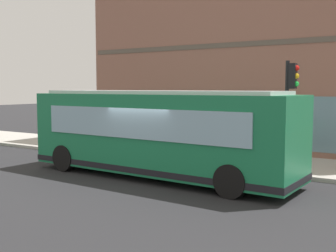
{
  "coord_description": "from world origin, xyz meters",
  "views": [
    {
      "loc": [
        -11.86,
        -8.09,
        3.16
      ],
      "look_at": [
        2.83,
        1.18,
        1.58
      ],
      "focal_mm": 44.87,
      "sensor_mm": 36.0,
      "label": 1
    }
  ],
  "objects_px": {
    "city_bus_nearside": "(158,134)",
    "fire_hydrant": "(194,148)",
    "pedestrian_near_building_entrance": "(81,128)",
    "newspaper_vending_box": "(122,141)",
    "pedestrian_near_hydrant": "(152,134)",
    "traffic_light_near_corner": "(290,95)"
  },
  "relations": [
    {
      "from": "city_bus_nearside",
      "to": "fire_hydrant",
      "type": "height_order",
      "value": "city_bus_nearside"
    },
    {
      "from": "pedestrian_near_building_entrance",
      "to": "city_bus_nearside",
      "type": "bearing_deg",
      "value": -118.61
    },
    {
      "from": "newspaper_vending_box",
      "to": "pedestrian_near_hydrant",
      "type": "bearing_deg",
      "value": -100.09
    },
    {
      "from": "city_bus_nearside",
      "to": "fire_hydrant",
      "type": "distance_m",
      "value": 4.19
    },
    {
      "from": "pedestrian_near_hydrant",
      "to": "newspaper_vending_box",
      "type": "distance_m",
      "value": 2.07
    },
    {
      "from": "pedestrian_near_building_entrance",
      "to": "newspaper_vending_box",
      "type": "bearing_deg",
      "value": -100.78
    },
    {
      "from": "traffic_light_near_corner",
      "to": "pedestrian_near_building_entrance",
      "type": "distance_m",
      "value": 11.93
    },
    {
      "from": "traffic_light_near_corner",
      "to": "pedestrian_near_building_entrance",
      "type": "height_order",
      "value": "traffic_light_near_corner"
    },
    {
      "from": "newspaper_vending_box",
      "to": "pedestrian_near_building_entrance",
      "type": "bearing_deg",
      "value": 79.22
    },
    {
      "from": "pedestrian_near_hydrant",
      "to": "newspaper_vending_box",
      "type": "bearing_deg",
      "value": 79.91
    },
    {
      "from": "traffic_light_near_corner",
      "to": "pedestrian_near_hydrant",
      "type": "height_order",
      "value": "traffic_light_near_corner"
    },
    {
      "from": "newspaper_vending_box",
      "to": "fire_hydrant",
      "type": "bearing_deg",
      "value": -84.76
    },
    {
      "from": "city_bus_nearside",
      "to": "newspaper_vending_box",
      "type": "bearing_deg",
      "value": 51.02
    },
    {
      "from": "pedestrian_near_building_entrance",
      "to": "pedestrian_near_hydrant",
      "type": "xyz_separation_m",
      "value": [
        -0.99,
        -5.32,
        0.06
      ]
    },
    {
      "from": "fire_hydrant",
      "to": "newspaper_vending_box",
      "type": "distance_m",
      "value": 3.79
    },
    {
      "from": "fire_hydrant",
      "to": "pedestrian_near_building_entrance",
      "type": "relative_size",
      "value": 0.48
    },
    {
      "from": "fire_hydrant",
      "to": "pedestrian_near_hydrant",
      "type": "relative_size",
      "value": 0.45
    },
    {
      "from": "pedestrian_near_hydrant",
      "to": "traffic_light_near_corner",
      "type": "bearing_deg",
      "value": -94.47
    },
    {
      "from": "city_bus_nearside",
      "to": "pedestrian_near_building_entrance",
      "type": "relative_size",
      "value": 6.57
    },
    {
      "from": "city_bus_nearside",
      "to": "pedestrian_near_hydrant",
      "type": "distance_m",
      "value": 4.18
    },
    {
      "from": "newspaper_vending_box",
      "to": "city_bus_nearside",
      "type": "bearing_deg",
      "value": -128.98
    },
    {
      "from": "pedestrian_near_building_entrance",
      "to": "newspaper_vending_box",
      "type": "relative_size",
      "value": 1.71
    }
  ]
}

